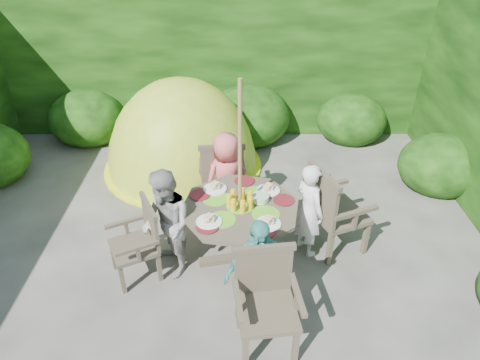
{
  "coord_description": "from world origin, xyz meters",
  "views": [
    {
      "loc": [
        0.44,
        -3.49,
        3.52
      ],
      "look_at": [
        0.45,
        0.64,
        0.85
      ],
      "focal_mm": 32.0,
      "sensor_mm": 36.0,
      "label": 1
    }
  ],
  "objects_px": {
    "garden_chair_front": "(266,299)",
    "child_right": "(309,210)",
    "garden_chair_left": "(140,240)",
    "child_front": "(257,270)",
    "garden_chair_right": "(333,210)",
    "parasol_pole": "(240,181)",
    "child_left": "(167,225)",
    "child_back": "(227,179)",
    "patio_table": "(240,215)",
    "garden_chair_back": "(222,173)",
    "dome_tent": "(184,166)"
  },
  "relations": [
    {
      "from": "child_back",
      "to": "dome_tent",
      "type": "distance_m",
      "value": 1.67
    },
    {
      "from": "child_right",
      "to": "parasol_pole",
      "type": "bearing_deg",
      "value": 71.51
    },
    {
      "from": "parasol_pole",
      "to": "child_left",
      "type": "relative_size",
      "value": 1.71
    },
    {
      "from": "garden_chair_right",
      "to": "child_back",
      "type": "bearing_deg",
      "value": 42.79
    },
    {
      "from": "patio_table",
      "to": "parasol_pole",
      "type": "relative_size",
      "value": 0.71
    },
    {
      "from": "garden_chair_left",
      "to": "garden_chair_front",
      "type": "relative_size",
      "value": 0.9
    },
    {
      "from": "parasol_pole",
      "to": "garden_chair_front",
      "type": "xyz_separation_m",
      "value": [
        0.23,
        -1.07,
        -0.58
      ]
    },
    {
      "from": "child_front",
      "to": "garden_chair_front",
      "type": "bearing_deg",
      "value": -101.05
    },
    {
      "from": "garden_chair_front",
      "to": "child_right",
      "type": "distance_m",
      "value": 1.35
    },
    {
      "from": "child_right",
      "to": "garden_chair_back",
      "type": "bearing_deg",
      "value": 18.14
    },
    {
      "from": "garden_chair_front",
      "to": "child_right",
      "type": "relative_size",
      "value": 0.82
    },
    {
      "from": "child_left",
      "to": "child_front",
      "type": "xyz_separation_m",
      "value": [
        0.95,
        -0.62,
        -0.06
      ]
    },
    {
      "from": "garden_chair_right",
      "to": "child_left",
      "type": "height_order",
      "value": "child_left"
    },
    {
      "from": "child_left",
      "to": "child_back",
      "type": "relative_size",
      "value": 1.03
    },
    {
      "from": "child_right",
      "to": "patio_table",
      "type": "bearing_deg",
      "value": 71.44
    },
    {
      "from": "garden_chair_right",
      "to": "dome_tent",
      "type": "height_order",
      "value": "dome_tent"
    },
    {
      "from": "patio_table",
      "to": "garden_chair_front",
      "type": "relative_size",
      "value": 1.63
    },
    {
      "from": "parasol_pole",
      "to": "child_back",
      "type": "relative_size",
      "value": 1.77
    },
    {
      "from": "patio_table",
      "to": "garden_chair_back",
      "type": "relative_size",
      "value": 1.59
    },
    {
      "from": "child_right",
      "to": "dome_tent",
      "type": "distance_m",
      "value": 2.66
    },
    {
      "from": "dome_tent",
      "to": "garden_chair_back",
      "type": "bearing_deg",
      "value": -57.19
    },
    {
      "from": "garden_chair_left",
      "to": "child_front",
      "type": "height_order",
      "value": "child_front"
    },
    {
      "from": "garden_chair_right",
      "to": "garden_chair_left",
      "type": "xyz_separation_m",
      "value": [
        -2.15,
        -0.41,
        -0.1
      ]
    },
    {
      "from": "garden_chair_left",
      "to": "garden_chair_back",
      "type": "height_order",
      "value": "garden_chair_back"
    },
    {
      "from": "garden_chair_front",
      "to": "dome_tent",
      "type": "relative_size",
      "value": 0.34
    },
    {
      "from": "child_back",
      "to": "dome_tent",
      "type": "height_order",
      "value": "dome_tent"
    },
    {
      "from": "patio_table",
      "to": "garden_chair_front",
      "type": "height_order",
      "value": "garden_chair_front"
    },
    {
      "from": "garden_chair_left",
      "to": "child_back",
      "type": "height_order",
      "value": "child_back"
    },
    {
      "from": "garden_chair_right",
      "to": "dome_tent",
      "type": "relative_size",
      "value": 0.37
    },
    {
      "from": "patio_table",
      "to": "garden_chair_left",
      "type": "height_order",
      "value": "patio_table"
    },
    {
      "from": "patio_table",
      "to": "child_back",
      "type": "xyz_separation_m",
      "value": [
        -0.17,
        0.78,
        -0.03
      ]
    },
    {
      "from": "patio_table",
      "to": "child_left",
      "type": "xyz_separation_m",
      "value": [
        -0.79,
        -0.17,
        -0.01
      ]
    },
    {
      "from": "child_left",
      "to": "dome_tent",
      "type": "relative_size",
      "value": 0.45
    },
    {
      "from": "garden_chair_right",
      "to": "garden_chair_back",
      "type": "height_order",
      "value": "garden_chair_right"
    },
    {
      "from": "patio_table",
      "to": "garden_chair_back",
      "type": "bearing_deg",
      "value": 102.68
    },
    {
      "from": "patio_table",
      "to": "child_left",
      "type": "distance_m",
      "value": 0.8
    },
    {
      "from": "garden_chair_right",
      "to": "garden_chair_back",
      "type": "xyz_separation_m",
      "value": [
        -1.3,
        0.86,
        -0.04
      ]
    },
    {
      "from": "garden_chair_back",
      "to": "child_left",
      "type": "distance_m",
      "value": 1.35
    },
    {
      "from": "patio_table",
      "to": "parasol_pole",
      "type": "xyz_separation_m",
      "value": [
        -0.0,
        -0.0,
        0.45
      ]
    },
    {
      "from": "garden_chair_right",
      "to": "child_right",
      "type": "height_order",
      "value": "child_right"
    },
    {
      "from": "child_front",
      "to": "dome_tent",
      "type": "bearing_deg",
      "value": 85.8
    },
    {
      "from": "child_front",
      "to": "parasol_pole",
      "type": "bearing_deg",
      "value": 77.62
    },
    {
      "from": "garden_chair_left",
      "to": "dome_tent",
      "type": "height_order",
      "value": "dome_tent"
    },
    {
      "from": "garden_chair_right",
      "to": "parasol_pole",
      "type": "bearing_deg",
      "value": 78.81
    },
    {
      "from": "child_back",
      "to": "patio_table",
      "type": "bearing_deg",
      "value": 71.54
    },
    {
      "from": "child_right",
      "to": "child_left",
      "type": "distance_m",
      "value": 1.6
    },
    {
      "from": "garden_chair_left",
      "to": "child_front",
      "type": "xyz_separation_m",
      "value": [
        1.25,
        -0.58,
        0.12
      ]
    },
    {
      "from": "garden_chair_back",
      "to": "dome_tent",
      "type": "height_order",
      "value": "dome_tent"
    },
    {
      "from": "garden_chair_left",
      "to": "garden_chair_front",
      "type": "height_order",
      "value": "garden_chair_front"
    },
    {
      "from": "garden_chair_front",
      "to": "dome_tent",
      "type": "xyz_separation_m",
      "value": [
        -1.13,
        3.21,
        -0.52
      ]
    }
  ]
}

